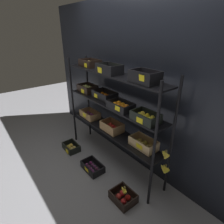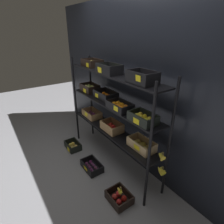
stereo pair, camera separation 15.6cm
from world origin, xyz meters
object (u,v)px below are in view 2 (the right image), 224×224
(display_rack, at_px, (112,104))
(banana_bunch_loose, at_px, (120,192))
(crate_ground_apple_red, at_px, (119,198))
(crate_ground_plum, at_px, (92,167))
(crate_ground_apple_gold, at_px, (73,146))

(display_rack, xyz_separation_m, banana_bunch_loose, (0.70, -0.37, -0.83))
(banana_bunch_loose, bearing_deg, display_rack, 152.07)
(crate_ground_apple_red, bearing_deg, banana_bunch_loose, -2.97)
(crate_ground_apple_red, relative_size, banana_bunch_loose, 2.47)
(display_rack, height_order, crate_ground_plum, display_rack)
(crate_ground_apple_gold, bearing_deg, banana_bunch_loose, 0.68)
(display_rack, bearing_deg, crate_ground_plum, -92.67)
(crate_ground_apple_gold, bearing_deg, display_rack, 29.68)
(crate_ground_apple_gold, xyz_separation_m, crate_ground_plum, (0.67, 0.02, -0.01))
(display_rack, height_order, crate_ground_apple_gold, display_rack)
(display_rack, xyz_separation_m, crate_ground_plum, (-0.02, -0.37, -0.96))
(crate_ground_apple_gold, relative_size, banana_bunch_loose, 2.61)
(crate_ground_apple_red, xyz_separation_m, banana_bunch_loose, (0.02, -0.00, 0.13))
(crate_ground_apple_gold, relative_size, crate_ground_plum, 0.88)
(display_rack, height_order, crate_ground_apple_red, display_rack)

